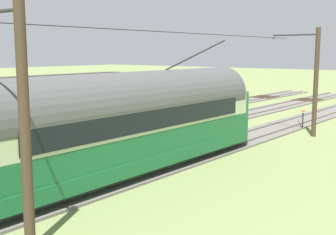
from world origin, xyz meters
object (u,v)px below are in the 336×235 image
Objects in this scene: catenary_pole_mid_near at (22,120)px; track_end_bumper at (124,117)px; vintage_streetcar at (133,121)px; switch_stand at (303,119)px; flatcar_adjacent at (15,127)px; catenary_pole_foreground at (314,80)px; boxcar_far_siding at (15,119)px.

catenary_pole_mid_near is 20.93m from track_end_bumper.
vintage_streetcar is 7.55m from catenary_pole_mid_near.
switch_stand is at bearing -153.96° from track_end_bumper.
catenary_pole_mid_near reaches higher than vintage_streetcar.
flatcar_adjacent is at bearing 52.08° from switch_stand.
catenary_pole_foreground reaches higher than track_end_bumper.
flatcar_adjacent is at bearing 90.00° from track_end_bumper.
catenary_pole_mid_near is 22.13m from switch_stand.
vintage_streetcar reaches higher than flatcar_adjacent.
boxcar_far_siding is (4.89, 2.35, -0.09)m from vintage_streetcar.
flatcar_adjacent is 7.64× the size of track_end_bumper.
boxcar_far_siding is at bearing -30.99° from catenary_pole_mid_near.
switch_stand is (-11.14, -14.30, -0.16)m from flatcar_adjacent.
boxcar_far_siding reaches higher than switch_stand.
catenary_pole_foreground is (-7.64, -15.34, 1.27)m from boxcar_far_siding.
flatcar_adjacent is at bearing -31.29° from catenary_pole_mid_near.
boxcar_far_siding is at bearing 70.21° from switch_stand.
track_end_bumper is (9.79, -9.54, -1.86)m from vintage_streetcar.
switch_stand is at bearing -86.34° from catenary_pole_mid_near.
boxcar_far_siding is 18.48m from switch_stand.
vintage_streetcar is at bearing -154.39° from boxcar_far_siding.
flatcar_adjacent is (9.79, -0.69, -1.40)m from vintage_streetcar.
vintage_streetcar is 15.13m from switch_stand.
catenary_pole_foreground is 1.00× the size of catenary_pole_mid_near.
track_end_bumper is at bearing 26.04° from switch_stand.
catenary_pole_foreground and catenary_pole_mid_near have the same top height.
switch_stand is (-6.24, -17.33, -1.46)m from boxcar_far_siding.
boxcar_far_siding is at bearing 25.61° from vintage_streetcar.
vintage_streetcar is at bearing 84.88° from switch_stand.
vintage_streetcar is 13.80m from track_end_bumper.
vintage_streetcar is at bearing 175.98° from flatcar_adjacent.
boxcar_far_siding is 2.13× the size of catenary_pole_mid_near.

